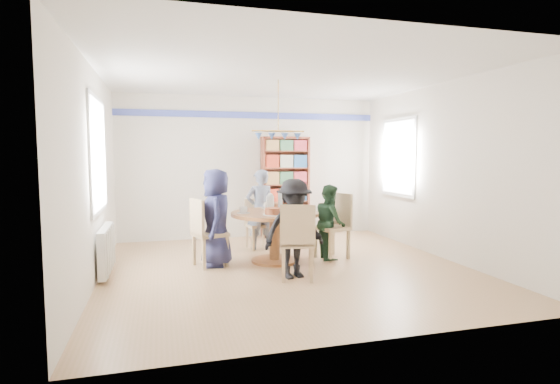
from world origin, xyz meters
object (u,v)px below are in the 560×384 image
object	(u,v)px
person_right	(330,222)
chair_far	(257,221)
person_far	(260,210)
bookshelf	(285,188)
chair_left	(205,229)
chair_near	(297,239)
person_near	(294,229)
chair_right	(336,222)
person_left	(216,218)
dining_table	(275,225)
radiator	(106,249)

from	to	relation	value
person_right	chair_far	bearing A→B (deg)	48.07
person_far	bookshelf	xyz separation A→B (m)	(0.73, 1.01, 0.28)
chair_left	chair_near	bearing A→B (deg)	-43.58
person_right	person_far	bearing A→B (deg)	50.81
bookshelf	person_right	bearing A→B (deg)	-85.38
person_far	person_near	world-z (taller)	person_far
person_far	chair_far	bearing A→B (deg)	-83.75
person_right	person_near	size ratio (longest dim) A/B	0.89
chair_right	person_near	distance (m)	1.31
person_left	person_right	bearing A→B (deg)	92.54
dining_table	chair_far	size ratio (longest dim) A/B	1.54
radiator	chair_near	xyz separation A→B (m)	(2.37, -0.91, 0.19)
chair_far	chair_near	distance (m)	2.07
chair_left	chair_far	bearing A→B (deg)	46.72
radiator	chair_far	bearing A→B (deg)	26.81
chair_right	person_right	distance (m)	0.13
person_near	chair_far	bearing A→B (deg)	82.19
person_left	person_right	xyz separation A→B (m)	(1.74, -0.05, -0.13)
person_far	person_near	distance (m)	1.79
radiator	bookshelf	xyz separation A→B (m)	(3.05, 2.04, 0.60)
dining_table	bookshelf	xyz separation A→B (m)	(0.71, 1.92, 0.40)
chair_right	chair_far	xyz separation A→B (m)	(-1.03, 1.03, -0.09)
radiator	dining_table	size ratio (longest dim) A/B	0.77
chair_left	person_far	bearing A→B (deg)	42.04
chair_far	person_left	distance (m)	1.33
radiator	person_left	bearing A→B (deg)	5.27
chair_right	person_right	world-z (taller)	person_right
person_far	chair_right	bearing A→B (deg)	131.18
chair_near	bookshelf	size ratio (longest dim) A/B	0.51
radiator	person_near	size ratio (longest dim) A/B	0.77
person_near	radiator	bearing A→B (deg)	152.23
chair_right	person_left	size ratio (longest dim) A/B	0.72
person_right	bookshelf	world-z (taller)	bookshelf
chair_left	person_right	xyz separation A→B (m)	(1.91, -0.02, 0.03)
radiator	dining_table	bearing A→B (deg)	2.91
person_left	bookshelf	size ratio (longest dim) A/B	0.72
dining_table	chair_left	distance (m)	1.04
person_right	person_near	bearing A→B (deg)	142.67
person_near	bookshelf	xyz separation A→B (m)	(0.68, 2.80, 0.31)
chair_right	bookshelf	bearing A→B (deg)	98.20
chair_near	person_far	distance (m)	1.94
radiator	dining_table	xyz separation A→B (m)	(2.34, 0.12, 0.21)
chair_right	person_left	bearing A→B (deg)	179.85
person_left	radiator	bearing A→B (deg)	-80.66
chair_near	bookshelf	world-z (taller)	bookshelf
dining_table	person_right	world-z (taller)	person_right
chair_left	person_near	size ratio (longest dim) A/B	0.76
person_far	person_near	xyz separation A→B (m)	(0.05, -1.78, -0.03)
chair_left	person_near	distance (m)	1.38
person_near	person_right	bearing A→B (deg)	35.09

